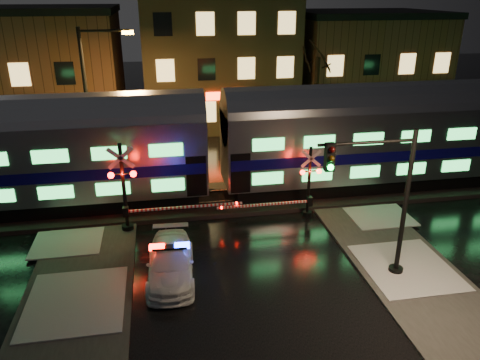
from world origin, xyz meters
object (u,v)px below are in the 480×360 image
crossing_signal_left (132,196)px  traffic_light (383,204)px  crossing_signal_right (302,190)px  police_car (171,262)px  streetlight (92,97)px

crossing_signal_left → traffic_light: size_ratio=1.02×
traffic_light → crossing_signal_right: bearing=106.2°
crossing_signal_right → police_car: bearing=-148.3°
crossing_signal_left → traffic_light: traffic_light is taller
police_car → crossing_signal_right: bearing=34.7°
crossing_signal_left → traffic_light: 11.09m
traffic_light → streetlight: streetlight is taller
police_car → crossing_signal_right: size_ratio=0.87×
crossing_signal_right → traffic_light: 5.93m
police_car → crossing_signal_left: (-1.53, 4.10, 1.16)m
traffic_light → streetlight: size_ratio=0.68×
police_car → crossing_signal_left: size_ratio=0.74×
traffic_light → crossing_signal_left: bearing=152.2°
streetlight → crossing_signal_right: bearing=-33.1°
crossing_signal_right → streetlight: bearing=146.9°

